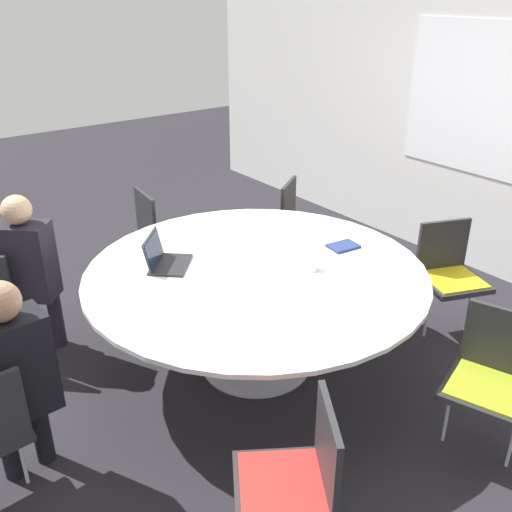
# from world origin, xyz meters

# --- Properties ---
(ground_plane) EXTENTS (16.00, 16.00, 0.00)m
(ground_plane) POSITION_xyz_m (0.00, 0.00, 0.00)
(ground_plane) COLOR black
(wall_back) EXTENTS (8.00, 0.07, 2.70)m
(wall_back) POSITION_xyz_m (0.00, 2.62, 1.35)
(wall_back) COLOR silver
(wall_back) RESTS_ON ground_plane
(conference_table) EXTENTS (2.26, 2.26, 0.76)m
(conference_table) POSITION_xyz_m (0.00, 0.00, 0.66)
(conference_table) COLOR #B7B7BC
(conference_table) RESTS_ON ground_plane
(chair_2) EXTENTS (0.60, 0.59, 0.87)m
(chair_2) POSITION_xyz_m (1.32, -0.78, 0.52)
(chair_2) COLOR #262628
(chair_2) RESTS_ON ground_plane
(chair_3) EXTENTS (0.55, 0.54, 0.87)m
(chair_3) POSITION_xyz_m (1.43, 0.55, 0.52)
(chair_3) COLOR #262628
(chair_3) RESTS_ON ground_plane
(chair_4) EXTENTS (0.55, 0.57, 0.87)m
(chair_4) POSITION_xyz_m (0.51, 1.44, 0.52)
(chair_4) COLOR #262628
(chair_4) RESTS_ON ground_plane
(chair_5) EXTENTS (0.59, 0.60, 0.87)m
(chair_5) POSITION_xyz_m (-0.92, 1.22, 0.52)
(chair_5) COLOR #262628
(chair_5) RESTS_ON ground_plane
(chair_6) EXTENTS (0.49, 0.47, 0.87)m
(chair_6) POSITION_xyz_m (-1.52, 0.11, 0.52)
(chair_6) COLOR #262628
(chair_6) RESTS_ON ground_plane
(person_0) EXTENTS (0.41, 0.41, 1.22)m
(person_0) POSITION_xyz_m (-1.10, -1.14, 0.71)
(person_0) COLOR #231E28
(person_0) RESTS_ON ground_plane
(person_1) EXTENTS (0.28, 0.37, 1.22)m
(person_1) POSITION_xyz_m (0.08, -1.59, 0.71)
(person_1) COLOR black
(person_1) RESTS_ON ground_plane
(laptop) EXTENTS (0.41, 0.41, 0.21)m
(laptop) POSITION_xyz_m (-0.42, -0.45, 0.81)
(laptop) COLOR #232326
(laptop) RESTS_ON conference_table
(spiral_notebook) EXTENTS (0.18, 0.23, 0.02)m
(spiral_notebook) POSITION_xyz_m (0.10, 0.71, 0.77)
(spiral_notebook) COLOR navy
(spiral_notebook) RESTS_ON conference_table
(coffee_cup) EXTENTS (0.08, 0.08, 0.08)m
(coffee_cup) POSITION_xyz_m (0.23, 0.29, 0.79)
(coffee_cup) COLOR white
(coffee_cup) RESTS_ON conference_table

